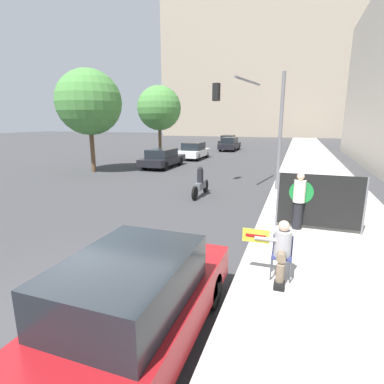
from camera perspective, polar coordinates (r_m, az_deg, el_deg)
name	(u,v)px	position (r m, az deg, el deg)	size (l,w,h in m)	color
ground_plane	(89,310)	(6.05, -18.99, -20.55)	(160.00, 160.00, 0.00)	#38383A
sidewalk_curb	(315,177)	(19.16, 22.45, 2.60)	(4.31, 90.00, 0.18)	#B7B2A8
building_backdrop_far	(281,41)	(75.74, 16.51, 25.90)	(52.00, 12.00, 41.06)	gray
seated_protester	(281,249)	(6.33, 16.60, -10.29)	(1.00, 0.77, 1.21)	#474C56
jogger_on_sidewalk	(299,201)	(9.32, 19.67, -1.57)	(0.34, 0.34, 1.69)	black
protest_banner	(319,201)	(9.40, 23.02, -1.62)	(2.40, 0.06, 1.65)	slate
traffic_light_pole	(254,111)	(14.79, 11.71, 14.85)	(3.45, 3.22, 5.26)	slate
parked_car_curbside	(134,304)	(4.65, -10.93, -20.19)	(1.77, 4.31, 1.52)	maroon
car_on_road_nearest	(162,158)	(22.30, -5.64, 6.46)	(1.85, 4.57, 1.35)	black
car_on_road_midblock	(194,151)	(27.26, 0.37, 7.86)	(1.83, 4.26, 1.48)	white
car_on_road_distant	(230,144)	(35.62, 7.19, 9.06)	(1.76, 4.68, 1.54)	black
car_on_road_far_lane	(228,141)	(41.12, 6.90, 9.62)	(1.72, 4.49, 1.54)	black
motorcycle_on_road	(200,184)	(13.52, 1.61, 1.59)	(0.28, 2.19, 1.34)	#565B60
street_tree_near_curb	(89,102)	(21.03, -19.04, 15.83)	(4.14, 4.14, 6.58)	brown
street_tree_midblock	(159,108)	(27.44, -6.26, 15.59)	(3.84, 3.84, 6.38)	brown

